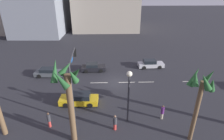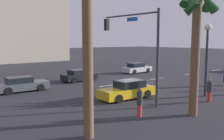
% 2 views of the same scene
% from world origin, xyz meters
% --- Properties ---
extents(ground_plane, '(220.00, 220.00, 0.00)m').
position_xyz_m(ground_plane, '(0.00, 0.00, 0.00)').
color(ground_plane, '#28282D').
extents(lane_stripe_1, '(2.03, 0.14, 0.01)m').
position_xyz_m(lane_stripe_1, '(-11.13, 0.00, 0.01)').
color(lane_stripe_1, silver).
rests_on(lane_stripe_1, ground_plane).
extents(lane_stripe_2, '(2.40, 0.14, 0.01)m').
position_xyz_m(lane_stripe_2, '(-4.54, 0.00, 0.01)').
color(lane_stripe_2, silver).
rests_on(lane_stripe_2, ground_plane).
extents(lane_stripe_3, '(2.42, 0.14, 0.01)m').
position_xyz_m(lane_stripe_3, '(-1.65, 0.00, 0.01)').
color(lane_stripe_3, silver).
rests_on(lane_stripe_3, ground_plane).
extents(lane_stripe_4, '(2.55, 0.14, 0.01)m').
position_xyz_m(lane_stripe_4, '(2.50, 0.00, 0.01)').
color(lane_stripe_4, silver).
rests_on(lane_stripe_4, ground_plane).
extents(car_0, '(4.05, 2.00, 1.31)m').
position_xyz_m(car_0, '(3.59, -4.27, 0.61)').
color(car_0, black).
rests_on(car_0, ground_plane).
extents(car_1, '(4.48, 1.94, 1.40)m').
position_xyz_m(car_1, '(-6.36, -5.38, 0.64)').
color(car_1, '#B7B7BC').
rests_on(car_1, ground_plane).
extents(car_3, '(4.68, 1.99, 1.42)m').
position_xyz_m(car_3, '(4.67, 5.19, 0.65)').
color(car_3, gold).
rests_on(car_3, ground_plane).
extents(car_4, '(4.53, 2.00, 1.32)m').
position_xyz_m(car_4, '(10.50, -2.57, 0.61)').
color(car_4, '#474C51').
rests_on(car_4, ground_plane).
extents(traffic_signal, '(0.59, 5.71, 6.67)m').
position_xyz_m(traffic_signal, '(4.92, 6.51, 4.54)').
color(traffic_signal, '#38383D').
rests_on(traffic_signal, ground_plane).
extents(streetlamp, '(0.56, 0.56, 5.90)m').
position_xyz_m(streetlamp, '(-0.82, 8.55, 4.15)').
color(streetlamp, '#2D2D33').
rests_on(streetlamp, ground_plane).
extents(pedestrian_0, '(0.56, 0.56, 1.73)m').
position_xyz_m(pedestrian_0, '(0.57, 9.75, 0.90)').
color(pedestrian_0, '#BF3833').
rests_on(pedestrian_0, ground_plane).
extents(pedestrian_1, '(0.43, 0.43, 1.75)m').
position_xyz_m(pedestrian_1, '(7.21, 9.15, 0.92)').
color(pedestrian_1, '#BF3833').
rests_on(pedestrian_1, ground_plane).
extents(pedestrian_2, '(0.40, 0.40, 1.71)m').
position_xyz_m(pedestrian_2, '(-4.58, 8.27, 0.90)').
color(pedestrian_2, '#B2A58C').
rests_on(pedestrian_2, ground_plane).
extents(palm_tree_0, '(2.32, 2.40, 7.20)m').
position_xyz_m(palm_tree_0, '(-6.44, 11.15, 5.36)').
color(palm_tree_0, brown).
rests_on(palm_tree_0, ground_plane).
extents(palm_tree_2, '(2.58, 2.63, 8.07)m').
position_xyz_m(palm_tree_2, '(4.51, 10.98, 5.40)').
color(palm_tree_2, brown).
rests_on(palm_tree_2, ground_plane).
extents(building_0, '(13.87, 13.40, 14.06)m').
position_xyz_m(building_0, '(28.90, -34.59, 7.03)').
color(building_0, '#9E9384').
rests_on(building_0, ground_plane).
extents(building_1, '(14.19, 17.59, 14.11)m').
position_xyz_m(building_1, '(20.24, -31.94, 7.06)').
color(building_1, gray).
rests_on(building_1, ground_plane).
extents(building_2, '(19.89, 17.91, 17.14)m').
position_xyz_m(building_2, '(1.33, -38.61, 8.57)').
color(building_2, '#9E9384').
rests_on(building_2, ground_plane).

